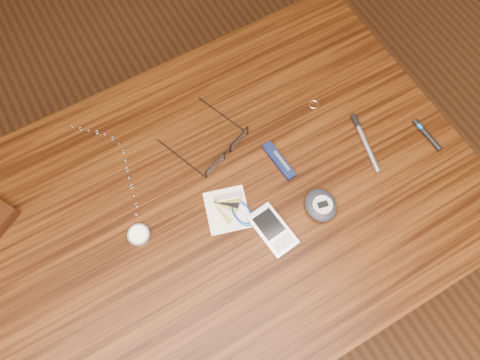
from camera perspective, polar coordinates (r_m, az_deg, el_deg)
The scene contains 11 objects.
ground at distance 1.63m, azimuth -1.36°, elevation -11.86°, with size 3.80×3.80×0.00m, color #472814.
desk at distance 1.01m, azimuth -2.17°, elevation -4.67°, with size 1.00×0.70×0.75m.
eyeglasses at distance 0.94m, azimuth -1.96°, elevation 3.67°, with size 0.17×0.17×0.03m.
gold_ring at distance 1.02m, azimuth 8.96°, elevation 9.09°, with size 0.02×0.02×0.00m, color #F0C67A.
pocket_watch at distance 0.91m, azimuth -12.44°, elevation -5.95°, with size 0.08×0.31×0.01m.
pda_phone at distance 0.88m, azimuth 3.98°, elevation -6.14°, with size 0.06×0.10×0.01m.
pedometer at distance 0.91m, azimuth 9.82°, elevation -3.05°, with size 0.07×0.08×0.03m.
notepad_keys at distance 0.90m, azimuth -0.70°, elevation -3.70°, with size 0.10×0.11×0.01m.
pocket_knife at distance 0.94m, azimuth 4.77°, elevation 2.35°, with size 0.03×0.09×0.01m.
silver_pen at distance 0.99m, azimuth 14.80°, elevation 4.92°, with size 0.04×0.13×0.01m.
black_blue_pen at distance 1.04m, azimuth 21.75°, elevation 5.26°, with size 0.01×0.08×0.01m.
Camera 1 is at (-0.13, -0.29, 1.60)m, focal length 35.00 mm.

